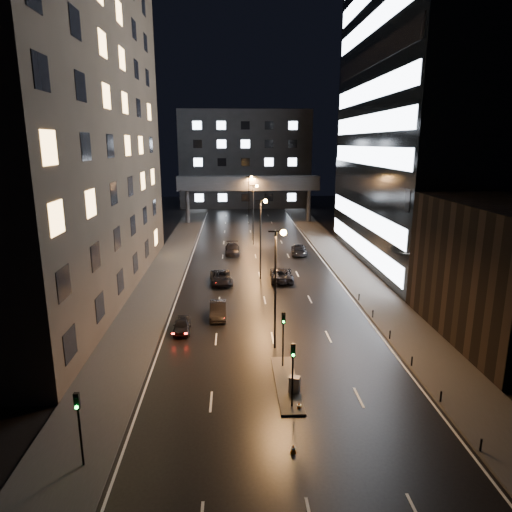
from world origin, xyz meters
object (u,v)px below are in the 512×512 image
at_px(car_away_c, 221,278).
at_px(car_toward_a, 282,274).
at_px(utility_cabinet, 295,384).
at_px(car_away_a, 182,325).
at_px(car_away_b, 218,310).
at_px(car_toward_b, 299,249).
at_px(car_away_d, 232,249).

bearing_deg(car_away_c, car_toward_a, 0.76).
bearing_deg(car_away_c, utility_cabinet, -83.67).
distance_m(car_toward_a, utility_cabinet, 26.60).
relative_size(car_away_a, car_away_c, 0.70).
bearing_deg(car_away_b, utility_cabinet, -69.80).
bearing_deg(car_away_c, car_away_a, -108.55).
bearing_deg(car_away_a, car_toward_a, 52.96).
bearing_deg(utility_cabinet, car_away_b, 132.19).
height_order(car_toward_a, car_toward_b, car_toward_a).
height_order(car_away_b, car_away_d, car_away_d).
bearing_deg(car_away_d, car_toward_b, -5.62).
distance_m(car_toward_b, utility_cabinet, 40.47).
bearing_deg(car_away_c, car_away_b, -96.37).
xyz_separation_m(car_away_c, car_away_d, (1.35, 15.34, 0.03)).
relative_size(car_toward_a, utility_cabinet, 5.26).
relative_size(car_away_c, car_toward_b, 0.97).
height_order(car_away_a, car_away_b, car_away_b).
distance_m(car_away_a, car_toward_b, 32.56).
bearing_deg(car_away_d, car_toward_a, -67.16).
relative_size(car_away_c, utility_cabinet, 4.86).
relative_size(car_away_a, car_toward_a, 0.64).
bearing_deg(car_away_a, car_away_d, 79.04).
xyz_separation_m(car_toward_a, car_toward_b, (4.12, 13.49, -0.01)).
xyz_separation_m(car_away_a, car_toward_b, (14.89, 28.96, 0.16)).
bearing_deg(car_toward_a, car_away_a, 58.00).
bearing_deg(car_away_d, utility_cabinet, -84.33).
height_order(car_away_b, car_toward_b, car_toward_b).
relative_size(car_away_d, car_toward_a, 0.92).
relative_size(car_away_b, utility_cabinet, 4.12).
relative_size(car_toward_a, car_toward_b, 1.05).
bearing_deg(car_away_a, utility_cabinet, -53.54).
bearing_deg(car_toward_b, car_away_a, 68.30).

